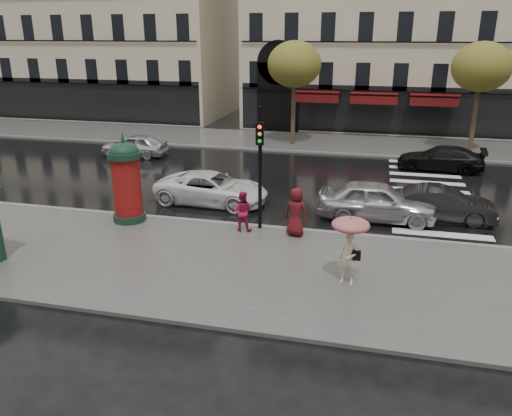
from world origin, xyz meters
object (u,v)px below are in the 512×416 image
(man_burgundy, at_px, (296,212))
(traffic_light, at_px, (260,157))
(morris_column, at_px, (126,179))
(car_white, at_px, (212,188))
(car_far_silver, at_px, (134,146))
(car_darkgrey, at_px, (442,204))
(woman_red, at_px, (242,211))
(car_silver, at_px, (377,201))
(car_black, at_px, (441,158))
(woman_umbrella, at_px, (350,240))

(man_burgundy, xyz_separation_m, traffic_light, (-1.41, 0.31, 1.85))
(man_burgundy, relative_size, morris_column, 0.51)
(traffic_light, relative_size, car_white, 0.93)
(morris_column, relative_size, car_far_silver, 0.89)
(car_white, distance_m, car_far_silver, 10.28)
(man_burgundy, bearing_deg, car_darkgrey, -132.46)
(man_burgundy, xyz_separation_m, car_white, (-4.19, 3.04, -0.33))
(car_darkgrey, relative_size, car_white, 0.83)
(car_darkgrey, bearing_deg, woman_red, 115.35)
(car_far_silver, bearing_deg, traffic_light, 42.85)
(traffic_light, xyz_separation_m, car_white, (-2.78, 2.72, -2.19))
(traffic_light, height_order, car_white, traffic_light)
(man_burgundy, xyz_separation_m, car_far_silver, (-11.48, 10.29, -0.34))
(man_burgundy, height_order, car_silver, man_burgundy)
(car_darkgrey, xyz_separation_m, car_black, (0.75, 8.08, -0.01))
(woman_red, distance_m, car_black, 13.89)
(man_burgundy, height_order, car_far_silver, man_burgundy)
(car_white, bearing_deg, car_darkgrey, -85.26)
(woman_umbrella, relative_size, car_far_silver, 0.53)
(car_black, bearing_deg, morris_column, -42.31)
(woman_red, distance_m, car_darkgrey, 8.01)
(car_black, bearing_deg, car_white, -45.26)
(woman_red, height_order, car_white, woman_red)
(car_darkgrey, relative_size, car_black, 0.90)
(car_white, height_order, car_far_silver, car_white)
(man_burgundy, distance_m, morris_column, 6.62)
(woman_red, xyz_separation_m, car_white, (-2.19, 3.04, -0.19))
(car_silver, height_order, car_white, car_silver)
(car_black, xyz_separation_m, car_far_silver, (-17.56, -1.00, 0.02))
(morris_column, distance_m, car_white, 4.02)
(car_darkgrey, relative_size, car_far_silver, 1.03)
(car_darkgrey, bearing_deg, car_silver, 104.79)
(car_silver, bearing_deg, morris_column, 105.12)
(man_burgundy, distance_m, car_white, 5.19)
(man_burgundy, bearing_deg, morris_column, 16.53)
(woman_umbrella, bearing_deg, car_silver, 82.70)
(woman_umbrella, height_order, woman_red, woman_umbrella)
(woman_red, relative_size, car_white, 0.31)
(woman_umbrella, distance_m, car_white, 8.94)
(woman_red, distance_m, car_far_silver, 13.99)
(car_white, height_order, car_black, car_white)
(car_darkgrey, distance_m, car_far_silver, 18.25)
(woman_umbrella, relative_size, woman_red, 1.39)
(woman_red, distance_m, car_silver, 5.50)
(car_white, bearing_deg, traffic_light, -130.66)
(traffic_light, xyz_separation_m, car_silver, (4.23, 2.31, -2.08))
(car_black, bearing_deg, car_silver, -14.64)
(man_burgundy, relative_size, traffic_light, 0.39)
(man_burgundy, bearing_deg, car_black, -101.80)
(woman_red, xyz_separation_m, car_darkgrey, (7.34, 3.21, -0.21))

